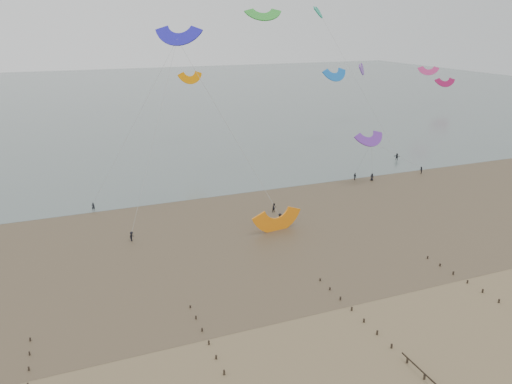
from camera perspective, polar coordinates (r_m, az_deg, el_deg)
ground at (r=58.42m, az=9.65°, el=-16.01°), size 500.00×500.00×0.00m
sea_and_shore at (r=84.67m, az=-4.87°, el=-4.24°), size 500.00×665.00×0.03m
kitesurfer_lead at (r=96.96m, az=-18.11°, el=-1.60°), size 0.57×0.38×1.56m
kitesurfers at (r=101.58m, az=6.05°, el=0.23°), size 120.09×28.52×1.82m
grounded_kite at (r=83.92m, az=2.43°, el=-4.41°), size 8.40×6.95×4.22m
kites_airborne at (r=129.90m, az=-18.93°, el=12.80°), size 255.42×105.49×39.34m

